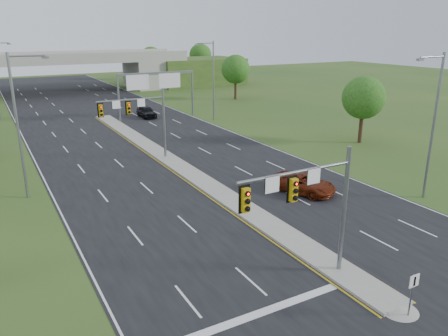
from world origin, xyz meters
name	(u,v)px	position (x,y,z in m)	size (l,w,h in m)	color
ground	(338,271)	(0.00, 0.00, 0.00)	(240.00, 240.00, 0.00)	#2C4E1C
road	(135,138)	(0.00, 35.00, 0.01)	(24.00, 160.00, 0.02)	black
median	(173,162)	(0.00, 23.00, 0.10)	(2.00, 54.00, 0.16)	gray
median_nose	(399,309)	(0.00, -4.00, 0.10)	(2.00, 2.00, 0.16)	gray
lane_markings	(147,150)	(-0.60, 28.91, 0.02)	(23.72, 160.00, 0.01)	gold
signal_mast_near	(312,198)	(-2.26, -0.07, 4.73)	(6.62, 0.60, 7.00)	slate
signal_mast_far	(142,114)	(-2.26, 24.93, 4.73)	(6.62, 0.60, 7.00)	slate
keep_right_sign	(413,288)	(0.00, -4.53, 1.52)	(0.60, 0.13, 2.20)	slate
sign_gantry	(156,82)	(6.68, 44.92, 5.24)	(11.58, 0.44, 6.67)	slate
overpass	(64,75)	(0.00, 80.00, 3.55)	(80.00, 14.00, 8.10)	gray
lightpole_l_mid	(20,120)	(-13.30, 20.00, 6.10)	(2.85, 0.25, 11.00)	slate
lightpole_r_near	(433,121)	(13.30, 5.00, 6.10)	(2.85, 0.25, 11.00)	slate
lightpole_r_far	(212,77)	(13.30, 40.00, 6.10)	(2.85, 0.25, 11.00)	slate
tree_r_near	(364,98)	(22.00, 20.00, 5.18)	(4.80, 4.80, 7.60)	#382316
tree_r_mid	(236,69)	(26.00, 55.00, 5.51)	(5.20, 5.20, 8.12)	#382316
tree_back_c	(151,58)	(24.00, 94.00, 5.51)	(5.60, 5.60, 8.32)	#382316
tree_back_d	(200,55)	(38.00, 94.00, 5.84)	(6.00, 6.00, 8.85)	#382316
car_far_a	(303,183)	(5.93, 10.46, 0.77)	(2.49, 5.40, 1.50)	#5D1C09
car_far_c	(146,112)	(5.61, 46.45, 0.84)	(1.94, 4.83, 1.65)	black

